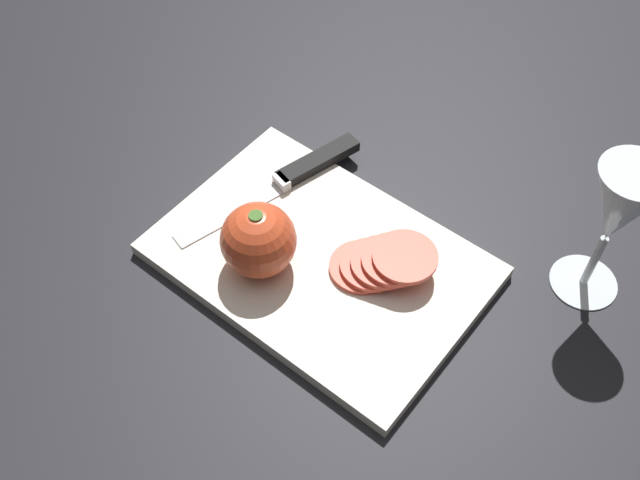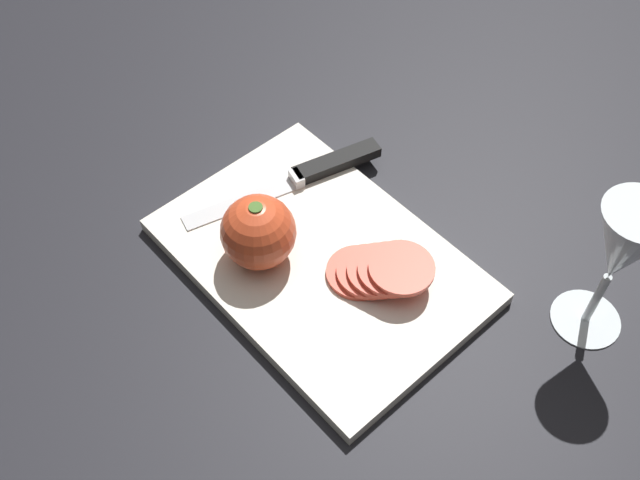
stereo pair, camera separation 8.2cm
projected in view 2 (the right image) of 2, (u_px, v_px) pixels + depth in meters
name	position (u px, v px, depth m)	size (l,w,h in m)	color
ground_plane	(265.00, 223.00, 0.89)	(3.00, 3.00, 0.00)	black
cutting_board	(320.00, 261.00, 0.85)	(0.36, 0.25, 0.02)	silver
wine_glass	(622.00, 251.00, 0.71)	(0.08, 0.08, 0.18)	silver
whole_tomato	(258.00, 232.00, 0.81)	(0.08, 0.08, 0.08)	#DB4C28
knife	(322.00, 169.00, 0.91)	(0.09, 0.26, 0.01)	silver
tomato_slice_stack_near	(380.00, 270.00, 0.81)	(0.11, 0.10, 0.03)	#DB4C38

